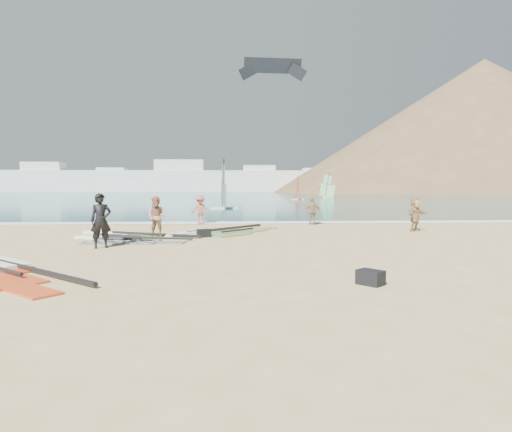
{
  "coord_description": "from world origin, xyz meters",
  "views": [
    {
      "loc": [
        0.41,
        -12.98,
        2.19
      ],
      "look_at": [
        1.29,
        4.0,
        1.0
      ],
      "focal_mm": 30.0,
      "sensor_mm": 36.0,
      "label": 1
    }
  ],
  "objects_px": {
    "rig_grey": "(118,240)",
    "rig_green": "(124,235)",
    "gear_bag_near": "(204,233)",
    "beachgoer_back": "(313,211)",
    "beachgoer_left": "(157,217)",
    "beachgoer_right": "(415,214)",
    "beachgoer_mid": "(200,210)",
    "rig_orange": "(217,232)",
    "person_wetsuit": "(101,221)",
    "gear_bag_far": "(370,277)"
  },
  "relations": [
    {
      "from": "gear_bag_far",
      "to": "person_wetsuit",
      "type": "relative_size",
      "value": 0.28
    },
    {
      "from": "rig_grey",
      "to": "rig_green",
      "type": "bearing_deg",
      "value": 108.32
    },
    {
      "from": "person_wetsuit",
      "to": "beachgoer_right",
      "type": "relative_size",
      "value": 1.18
    },
    {
      "from": "beachgoer_mid",
      "to": "rig_orange",
      "type": "bearing_deg",
      "value": -77.99
    },
    {
      "from": "rig_green",
      "to": "beachgoer_left",
      "type": "xyz_separation_m",
      "value": [
        1.49,
        -0.32,
        0.82
      ]
    },
    {
      "from": "rig_grey",
      "to": "beachgoer_right",
      "type": "xyz_separation_m",
      "value": [
        13.41,
        2.87,
        0.78
      ]
    },
    {
      "from": "beachgoer_back",
      "to": "rig_orange",
      "type": "bearing_deg",
      "value": 43.96
    },
    {
      "from": "person_wetsuit",
      "to": "beachgoer_mid",
      "type": "distance_m",
      "value": 9.61
    },
    {
      "from": "rig_green",
      "to": "beachgoer_back",
      "type": "height_order",
      "value": "beachgoer_back"
    },
    {
      "from": "gear_bag_far",
      "to": "person_wetsuit",
      "type": "xyz_separation_m",
      "value": [
        -7.72,
        6.04,
        0.81
      ]
    },
    {
      "from": "rig_grey",
      "to": "beachgoer_back",
      "type": "height_order",
      "value": "beachgoer_back"
    },
    {
      "from": "rig_grey",
      "to": "rig_orange",
      "type": "xyz_separation_m",
      "value": [
        3.86,
        2.6,
        0.0
      ]
    },
    {
      "from": "rig_green",
      "to": "person_wetsuit",
      "type": "relative_size",
      "value": 2.92
    },
    {
      "from": "person_wetsuit",
      "to": "beachgoer_back",
      "type": "bearing_deg",
      "value": 19.29
    },
    {
      "from": "gear_bag_far",
      "to": "beachgoer_right",
      "type": "bearing_deg",
      "value": 62.34
    },
    {
      "from": "gear_bag_near",
      "to": "person_wetsuit",
      "type": "relative_size",
      "value": 0.28
    },
    {
      "from": "beachgoer_left",
      "to": "beachgoer_right",
      "type": "bearing_deg",
      "value": 20.48
    },
    {
      "from": "gear_bag_near",
      "to": "beachgoer_mid",
      "type": "relative_size",
      "value": 0.32
    },
    {
      "from": "beachgoer_left",
      "to": "beachgoer_right",
      "type": "xyz_separation_m",
      "value": [
        12.08,
        1.73,
        -0.05
      ]
    },
    {
      "from": "rig_grey",
      "to": "rig_green",
      "type": "relative_size",
      "value": 0.87
    },
    {
      "from": "beachgoer_left",
      "to": "beachgoer_back",
      "type": "xyz_separation_m",
      "value": [
        7.74,
        5.44,
        -0.11
      ]
    },
    {
      "from": "rig_orange",
      "to": "beachgoer_left",
      "type": "height_order",
      "value": "beachgoer_left"
    },
    {
      "from": "rig_orange",
      "to": "beachgoer_right",
      "type": "height_order",
      "value": "beachgoer_right"
    },
    {
      "from": "person_wetsuit",
      "to": "beachgoer_left",
      "type": "height_order",
      "value": "person_wetsuit"
    },
    {
      "from": "person_wetsuit",
      "to": "beachgoer_left",
      "type": "bearing_deg",
      "value": 42.4
    },
    {
      "from": "rig_green",
      "to": "beachgoer_left",
      "type": "distance_m",
      "value": 1.73
    },
    {
      "from": "rig_orange",
      "to": "person_wetsuit",
      "type": "bearing_deg",
      "value": -176.21
    },
    {
      "from": "rig_grey",
      "to": "gear_bag_near",
      "type": "height_order",
      "value": "gear_bag_near"
    },
    {
      "from": "gear_bag_far",
      "to": "beachgoer_right",
      "type": "relative_size",
      "value": 0.33
    },
    {
      "from": "gear_bag_far",
      "to": "beachgoer_mid",
      "type": "height_order",
      "value": "beachgoer_mid"
    },
    {
      "from": "rig_green",
      "to": "beachgoer_left",
      "type": "bearing_deg",
      "value": 13.14
    },
    {
      "from": "person_wetsuit",
      "to": "beachgoer_back",
      "type": "relative_size",
      "value": 1.27
    },
    {
      "from": "beachgoer_mid",
      "to": "beachgoer_right",
      "type": "xyz_separation_m",
      "value": [
        10.69,
        -4.3,
        -0.01
      ]
    },
    {
      "from": "gear_bag_near",
      "to": "person_wetsuit",
      "type": "xyz_separation_m",
      "value": [
        -3.39,
        -3.09,
        0.8
      ]
    },
    {
      "from": "rig_green",
      "to": "beachgoer_mid",
      "type": "xyz_separation_m",
      "value": [
        2.87,
        5.72,
        0.78
      ]
    },
    {
      "from": "beachgoer_right",
      "to": "beachgoer_left",
      "type": "bearing_deg",
      "value": 151.6
    },
    {
      "from": "gear_bag_far",
      "to": "beachgoer_mid",
      "type": "distance_m",
      "value": 16.05
    },
    {
      "from": "rig_orange",
      "to": "beachgoer_back",
      "type": "xyz_separation_m",
      "value": [
        5.22,
        3.96,
        0.71
      ]
    },
    {
      "from": "rig_orange",
      "to": "gear_bag_far",
      "type": "height_order",
      "value": "gear_bag_far"
    },
    {
      "from": "rig_grey",
      "to": "beachgoer_mid",
      "type": "distance_m",
      "value": 7.71
    },
    {
      "from": "gear_bag_far",
      "to": "beachgoer_left",
      "type": "relative_size",
      "value": 0.31
    },
    {
      "from": "beachgoer_back",
      "to": "rig_green",
      "type": "bearing_deg",
      "value": 35.78
    },
    {
      "from": "rig_green",
      "to": "beachgoer_mid",
      "type": "relative_size",
      "value": 3.41
    },
    {
      "from": "rig_orange",
      "to": "beachgoer_mid",
      "type": "height_order",
      "value": "beachgoer_mid"
    },
    {
      "from": "rig_grey",
      "to": "rig_green",
      "type": "distance_m",
      "value": 1.46
    },
    {
      "from": "beachgoer_left",
      "to": "beachgoer_mid",
      "type": "xyz_separation_m",
      "value": [
        1.39,
        6.03,
        -0.04
      ]
    },
    {
      "from": "gear_bag_far",
      "to": "beachgoer_back",
      "type": "xyz_separation_m",
      "value": [
        1.41,
        14.65,
        0.6
      ]
    },
    {
      "from": "gear_bag_near",
      "to": "beachgoer_back",
      "type": "height_order",
      "value": "beachgoer_back"
    },
    {
      "from": "person_wetsuit",
      "to": "beachgoer_back",
      "type": "distance_m",
      "value": 12.55
    },
    {
      "from": "gear_bag_near",
      "to": "beachgoer_mid",
      "type": "bearing_deg",
      "value": 95.82
    }
  ]
}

